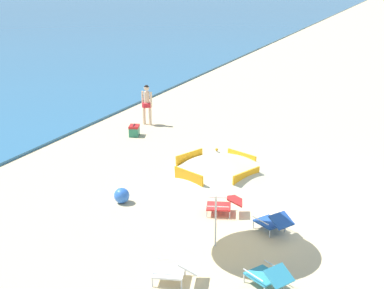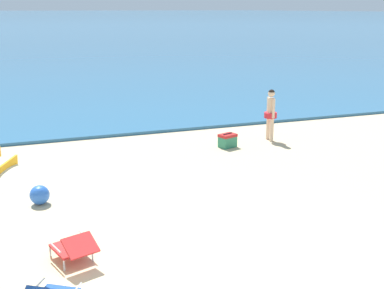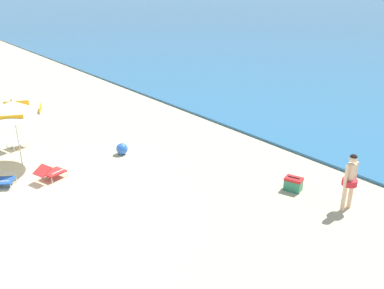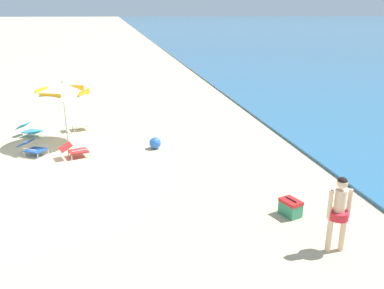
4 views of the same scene
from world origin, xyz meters
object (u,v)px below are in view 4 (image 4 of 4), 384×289
object	(u,v)px
beach_umbrella_striped_main	(62,90)
person_standing_near_shore	(339,209)
lounge_chair_spare_folded	(77,124)
lounge_chair_facing_sea	(29,129)
lounge_chair_under_umbrella	(74,150)
beach_ball	(155,143)
lounge_chair_beside_umbrella	(32,148)
cooler_box	(290,208)

from	to	relation	value
beach_umbrella_striped_main	person_standing_near_shore	distance (m)	10.25
beach_umbrella_striped_main	person_standing_near_shore	size ratio (longest dim) A/B	2.02
lounge_chair_spare_folded	lounge_chair_facing_sea	bearing A→B (deg)	-74.54
lounge_chair_under_umbrella	beach_ball	world-z (taller)	lounge_chair_under_umbrella
beach_umbrella_striped_main	lounge_chair_facing_sea	size ratio (longest dim) A/B	3.15
lounge_chair_beside_umbrella	person_standing_near_shore	xyz separation A→B (m)	(7.10, 7.01, 0.66)
lounge_chair_spare_folded	person_standing_near_shore	xyz separation A→B (m)	(9.90, 5.79, 0.66)
lounge_chair_spare_folded	person_standing_near_shore	distance (m)	11.49
beach_umbrella_striped_main	lounge_chair_beside_umbrella	bearing A→B (deg)	-41.44
lounge_chair_under_umbrella	beach_ball	distance (m)	2.75
beach_umbrella_striped_main	lounge_chair_spare_folded	xyz separation A→B (m)	(-1.65, 0.21, -1.70)
beach_umbrella_striped_main	lounge_chair_facing_sea	bearing A→B (deg)	-127.27
beach_umbrella_striped_main	lounge_chair_spare_folded	size ratio (longest dim) A/B	3.25
person_standing_near_shore	cooler_box	xyz separation A→B (m)	(-1.55, -0.26, -0.73)
lounge_chair_beside_umbrella	cooler_box	size ratio (longest dim) A/B	1.76
beach_ball	cooler_box	bearing A→B (deg)	25.73
beach_umbrella_striped_main	lounge_chair_under_umbrella	world-z (taller)	beach_umbrella_striped_main
beach_umbrella_striped_main	beach_ball	world-z (taller)	beach_umbrella_striped_main
lounge_chair_under_umbrella	lounge_chair_facing_sea	xyz separation A→B (m)	(-2.80, -1.91, -0.00)
beach_ball	lounge_chair_beside_umbrella	bearing A→B (deg)	-91.14
lounge_chair_facing_sea	cooler_box	distance (m)	10.71
lounge_chair_facing_sea	beach_ball	distance (m)	5.21
beach_umbrella_striped_main	lounge_chair_spare_folded	bearing A→B (deg)	172.87
person_standing_near_shore	beach_ball	size ratio (longest dim) A/B	3.89
lounge_chair_facing_sea	cooler_box	size ratio (longest dim) A/B	1.77
lounge_chair_spare_folded	cooler_box	xyz separation A→B (m)	(8.35, 5.52, -0.07)
cooler_box	beach_ball	xyz separation A→B (m)	(-5.47, -2.64, 0.00)
lounge_chair_spare_folded	beach_ball	distance (m)	4.08
lounge_chair_spare_folded	lounge_chair_under_umbrella	bearing A→B (deg)	3.00
lounge_chair_facing_sea	beach_ball	xyz separation A→B (m)	(2.40, 4.62, -0.06)
lounge_chair_under_umbrella	person_standing_near_shore	size ratio (longest dim) A/B	0.63
beach_umbrella_striped_main	cooler_box	bearing A→B (deg)	40.53
lounge_chair_facing_sea	cooler_box	xyz separation A→B (m)	(7.87, 7.26, -0.07)
person_standing_near_shore	lounge_chair_spare_folded	bearing A→B (deg)	-149.69
beach_umbrella_striped_main	lounge_chair_under_umbrella	xyz separation A→B (m)	(1.64, 0.38, -1.70)
lounge_chair_facing_sea	person_standing_near_shore	bearing A→B (deg)	38.62
lounge_chair_facing_sea	lounge_chair_spare_folded	bearing A→B (deg)	105.46
lounge_chair_under_umbrella	lounge_chair_spare_folded	bearing A→B (deg)	-177.00
lounge_chair_under_umbrella	lounge_chair_spare_folded	world-z (taller)	lounge_chair_spare_folded
person_standing_near_shore	beach_umbrella_striped_main	bearing A→B (deg)	-144.01
lounge_chair_beside_umbrella	person_standing_near_shore	distance (m)	10.00
lounge_chair_beside_umbrella	beach_umbrella_striped_main	bearing A→B (deg)	138.56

